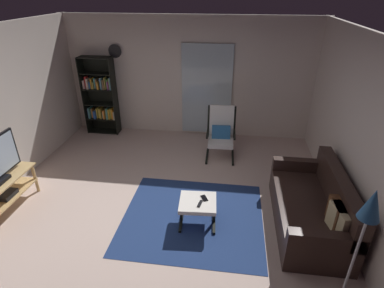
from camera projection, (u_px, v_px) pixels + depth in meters
name	position (u px, v px, depth m)	size (l,w,h in m)	color
ground_plane	(162.00, 210.00, 4.76)	(7.02, 7.02, 0.00)	beige
wall_back	(188.00, 78.00, 6.71)	(5.60, 0.06, 2.60)	beige
wall_right	(368.00, 147.00, 3.84)	(0.06, 6.00, 2.60)	beige
glass_door_panel	(207.00, 91.00, 6.72)	(1.10, 0.01, 2.00)	silver
area_rug	(193.00, 217.00, 4.60)	(2.08, 1.86, 0.01)	navy
tv_stand	(2.00, 192.00, 4.57)	(0.42, 1.21, 0.54)	tan
bookshelf_near_tv	(101.00, 97.00, 6.95)	(0.73, 0.30, 1.76)	black
leather_sofa	(313.00, 209.00, 4.31)	(0.87, 1.82, 0.84)	#30211C
lounge_armchair	(221.00, 131.00, 6.06)	(0.58, 0.67, 1.02)	black
ottoman	(198.00, 205.00, 4.36)	(0.55, 0.51, 0.39)	white
tv_remote	(200.00, 204.00, 4.26)	(0.04, 0.14, 0.02)	black
cell_phone	(204.00, 198.00, 4.38)	(0.07, 0.14, 0.01)	black
floor_lamp_by_sofa	(366.00, 222.00, 2.57)	(0.22, 0.22, 1.66)	#A5A5AD
wall_clock	(115.00, 51.00, 6.58)	(0.29, 0.03, 0.29)	silver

